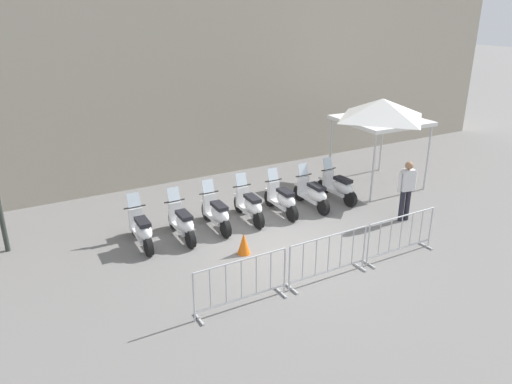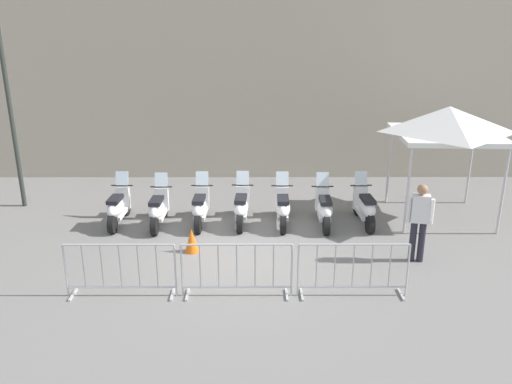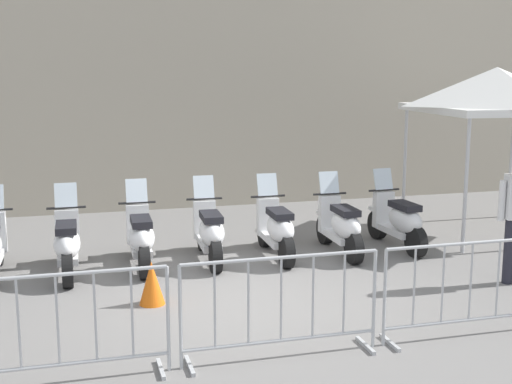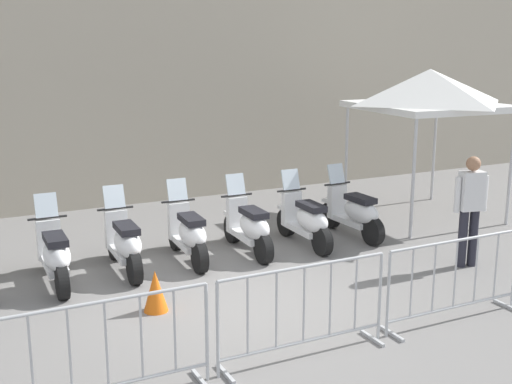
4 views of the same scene
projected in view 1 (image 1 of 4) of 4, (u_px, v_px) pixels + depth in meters
name	position (u px, v px, depth m)	size (l,w,h in m)	color
ground_plane	(286.00, 247.00, 12.17)	(120.00, 120.00, 0.00)	slate
motorcycle_0	(142.00, 230.00, 12.08)	(0.56, 1.72, 1.24)	black
motorcycle_1	(182.00, 223.00, 12.46)	(0.56, 1.72, 1.24)	black
motorcycle_2	(217.00, 213.00, 13.02)	(0.56, 1.72, 1.24)	black
motorcycle_3	(250.00, 206.00, 13.52)	(0.56, 1.72, 1.24)	black
motorcycle_4	(282.00, 200.00, 13.95)	(0.56, 1.72, 1.24)	black
motorcycle_5	(313.00, 194.00, 14.38)	(0.56, 1.72, 1.24)	black
motorcycle_6	(339.00, 187.00, 14.92)	(0.57, 1.73, 1.24)	black
barrier_segment_0	(241.00, 284.00, 9.61)	(2.07, 0.53, 1.07)	#B2B5B7
barrier_segment_1	(328.00, 258.00, 10.60)	(2.07, 0.53, 1.07)	#B2B5B7
barrier_segment_2	(400.00, 236.00, 11.59)	(2.07, 0.53, 1.07)	#B2B5B7
officer_near_row_end	(407.00, 188.00, 13.38)	(0.54, 0.28, 1.73)	#23232D
canopy_tent	(382.00, 111.00, 15.57)	(2.48, 2.48, 2.91)	silver
traffic_cone	(244.00, 243.00, 11.77)	(0.32, 0.32, 0.55)	orange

